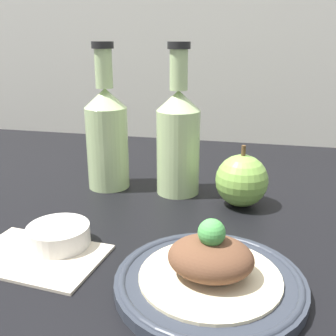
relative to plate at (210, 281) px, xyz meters
The scene contains 8 objects.
ground_plane 17.21cm from the plate, 105.20° to the left, with size 180.00×110.00×4.00cm, color black.
plate is the anchor object (origin of this frame).
plated_food 2.80cm from the plate, ahead, with size 16.38×16.38×7.35cm.
cider_bottle_left 38.05cm from the plate, 129.14° to the left, with size 7.84×7.84×26.98cm.
cider_bottle_right 31.61cm from the plate, 108.58° to the left, with size 7.84×7.84×26.98cm.
apple 25.42cm from the plate, 85.01° to the left, with size 8.95×8.95×10.66cm.
napkin 23.02cm from the plate, behind, with size 18.17×12.95×0.80cm.
dipping_bowl 22.00cm from the plate, 167.38° to the left, with size 8.54×8.54×3.20cm.
Camera 1 is at (8.43, -55.27, 27.55)cm, focal length 42.00 mm.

